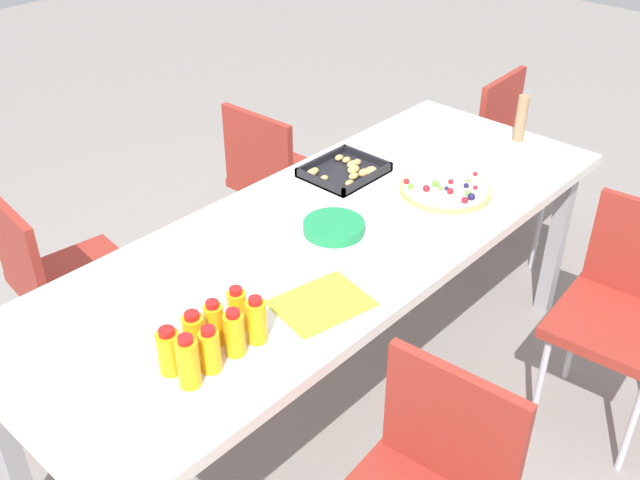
{
  "coord_description": "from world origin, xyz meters",
  "views": [
    {
      "loc": [
        -1.53,
        -1.35,
        2.03
      ],
      "look_at": [
        -0.09,
        -0.04,
        0.77
      ],
      "focal_mm": 41.06,
      "sensor_mm": 36.0,
      "label": 1
    }
  ],
  "objects": [
    {
      "name": "juice_bottle_0",
      "position": [
        -0.77,
        -0.22,
        0.82
      ],
      "size": [
        0.06,
        0.06,
        0.15
      ],
      "color": "#F9AE14",
      "rests_on": "party_table"
    },
    {
      "name": "juice_bottle_1",
      "position": [
        -0.7,
        -0.22,
        0.81
      ],
      "size": [
        0.05,
        0.05,
        0.13
      ],
      "color": "#FAAD14",
      "rests_on": "party_table"
    },
    {
      "name": "cardboard_tube",
      "position": [
        1.03,
        -0.1,
        0.85
      ],
      "size": [
        0.04,
        0.04,
        0.19
      ],
      "primitive_type": "cylinder",
      "color": "#9E7A56",
      "rests_on": "party_table"
    },
    {
      "name": "chair_far_right",
      "position": [
        0.48,
        0.75,
        0.5
      ],
      "size": [
        0.42,
        0.42,
        0.83
      ],
      "rotation": [
        0.0,
        0.0,
        -1.53
      ],
      "color": "maroon",
      "rests_on": "ground_plane"
    },
    {
      "name": "ground_plane",
      "position": [
        0.0,
        0.0,
        0.0
      ],
      "size": [
        12.0,
        12.0,
        0.0
      ],
      "primitive_type": "plane",
      "color": "gray"
    },
    {
      "name": "juice_bottle_5",
      "position": [
        -0.69,
        -0.15,
        0.82
      ],
      "size": [
        0.06,
        0.06,
        0.14
      ],
      "color": "#F8AB14",
      "rests_on": "party_table"
    },
    {
      "name": "juice_bottle_7",
      "position": [
        -0.54,
        -0.15,
        0.81
      ],
      "size": [
        0.05,
        0.05,
        0.13
      ],
      "color": "#F8AC14",
      "rests_on": "party_table"
    },
    {
      "name": "chair_near_right",
      "position": [
        0.63,
        -0.79,
        0.5
      ],
      "size": [
        0.43,
        0.43,
        0.83
      ],
      "rotation": [
        0.0,
        0.0,
        1.65
      ],
      "color": "maroon",
      "rests_on": "ground_plane"
    },
    {
      "name": "fruit_pizza",
      "position": [
        0.47,
        -0.13,
        0.76
      ],
      "size": [
        0.33,
        0.33,
        0.05
      ],
      "color": "tan",
      "rests_on": "party_table"
    },
    {
      "name": "juice_bottle_3",
      "position": [
        -0.54,
        -0.22,
        0.82
      ],
      "size": [
        0.05,
        0.05,
        0.14
      ],
      "color": "#F9AC14",
      "rests_on": "party_table"
    },
    {
      "name": "napkin_stack",
      "position": [
        -0.48,
        0.18,
        0.76
      ],
      "size": [
        0.15,
        0.15,
        0.02
      ],
      "primitive_type": "cube",
      "color": "white",
      "rests_on": "party_table"
    },
    {
      "name": "snack_tray",
      "position": [
        0.33,
        0.22,
        0.76
      ],
      "size": [
        0.28,
        0.24,
        0.04
      ],
      "color": "black",
      "rests_on": "party_table"
    },
    {
      "name": "juice_bottle_6",
      "position": [
        -0.62,
        -0.15,
        0.81
      ],
      "size": [
        0.05,
        0.05,
        0.13
      ],
      "color": "#F9AD14",
      "rests_on": "party_table"
    },
    {
      "name": "chair_end",
      "position": [
        1.45,
        0.09,
        0.5
      ],
      "size": [
        0.42,
        0.42,
        0.83
      ],
      "rotation": [
        0.0,
        0.0,
        3.19
      ],
      "color": "maroon",
      "rests_on": "ground_plane"
    },
    {
      "name": "juice_bottle_4",
      "position": [
        -0.77,
        -0.15,
        0.81
      ],
      "size": [
        0.06,
        0.06,
        0.13
      ],
      "color": "#F9AB14",
      "rests_on": "party_table"
    },
    {
      "name": "party_table",
      "position": [
        0.0,
        0.0,
        0.69
      ],
      "size": [
        2.27,
        0.84,
        0.75
      ],
      "color": "silver",
      "rests_on": "ground_plane"
    },
    {
      "name": "chair_far_left",
      "position": [
        -0.59,
        0.78,
        0.5
      ],
      "size": [
        0.44,
        0.44,
        0.83
      ],
      "rotation": [
        0.0,
        0.0,
        -1.68
      ],
      "color": "maroon",
      "rests_on": "ground_plane"
    },
    {
      "name": "paper_folder",
      "position": [
        -0.31,
        -0.24,
        0.75
      ],
      "size": [
        0.3,
        0.25,
        0.01
      ],
      "primitive_type": "cube",
      "rotation": [
        0.0,
        0.0,
        -0.21
      ],
      "color": "yellow",
      "rests_on": "party_table"
    },
    {
      "name": "plate_stack",
      "position": [
        -0.0,
        -0.01,
        0.77
      ],
      "size": [
        0.2,
        0.2,
        0.03
      ],
      "color": "#1E8C4C",
      "rests_on": "party_table"
    },
    {
      "name": "juice_bottle_2",
      "position": [
        -0.61,
        -0.22,
        0.82
      ],
      "size": [
        0.05,
        0.05,
        0.14
      ],
      "color": "#FAAD14",
      "rests_on": "party_table"
    }
  ]
}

